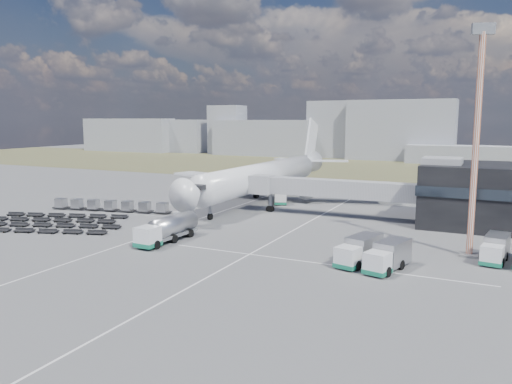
% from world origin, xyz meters
% --- Properties ---
extents(ground, '(420.00, 420.00, 0.00)m').
position_xyz_m(ground, '(0.00, 0.00, 0.00)').
color(ground, '#565659').
rests_on(ground, ground).
extents(grass_strip, '(420.00, 90.00, 0.01)m').
position_xyz_m(grass_strip, '(0.00, 110.00, 0.01)').
color(grass_strip, brown).
rests_on(grass_strip, ground).
extents(lane_markings, '(47.12, 110.00, 0.01)m').
position_xyz_m(lane_markings, '(9.77, 3.00, 0.01)').
color(lane_markings, silver).
rests_on(lane_markings, ground).
extents(jet_bridge, '(30.30, 3.80, 7.05)m').
position_xyz_m(jet_bridge, '(15.90, 20.42, 5.05)').
color(jet_bridge, '#939399').
rests_on(jet_bridge, ground).
extents(airliner, '(51.59, 64.53, 17.62)m').
position_xyz_m(airliner, '(0.00, 32.38, 5.29)').
color(airliner, white).
rests_on(airliner, ground).
extents(skyline, '(296.69, 23.90, 25.04)m').
position_xyz_m(skyline, '(-13.00, 150.84, 9.74)').
color(skyline, '#90939D').
rests_on(skyline, ground).
extents(fuel_tanker, '(3.29, 11.35, 3.64)m').
position_xyz_m(fuel_tanker, '(2.60, -7.05, 1.82)').
color(fuel_tanker, white).
rests_on(fuel_tanker, ground).
extents(pushback_tug, '(3.45, 2.78, 1.39)m').
position_xyz_m(pushback_tug, '(-4.00, 6.51, 0.69)').
color(pushback_tug, white).
rests_on(pushback_tug, ground).
extents(catering_truck, '(4.58, 6.32, 2.69)m').
position_xyz_m(catering_truck, '(4.46, 29.48, 1.38)').
color(catering_truck, white).
rests_on(catering_truck, ground).
extents(service_trucks_near, '(8.00, 8.90, 3.04)m').
position_xyz_m(service_trucks_near, '(31.45, -6.66, 1.65)').
color(service_trucks_near, white).
rests_on(service_trucks_near, ground).
extents(uld_row, '(23.66, 6.75, 1.85)m').
position_xyz_m(uld_row, '(-20.80, 7.55, 1.11)').
color(uld_row, black).
rests_on(uld_row, ground).
extents(baggage_dollies, '(28.25, 21.04, 0.70)m').
position_xyz_m(baggage_dollies, '(-22.52, -6.21, 0.35)').
color(baggage_dollies, black).
rests_on(baggage_dollies, ground).
extents(floodlight_mast, '(2.70, 2.19, 28.42)m').
position_xyz_m(floodlight_mast, '(41.42, 3.18, 14.24)').
color(floodlight_mast, '#AF441C').
rests_on(floodlight_mast, ground).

